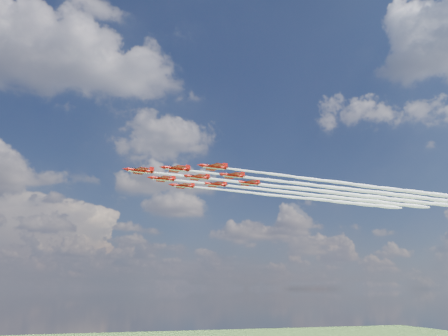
# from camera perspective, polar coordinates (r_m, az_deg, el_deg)

# --- Properties ---
(jet_lead) EXTENTS (116.17, 22.75, 2.66)m
(jet_lead) POSITION_cam_1_polar(r_m,az_deg,el_deg) (168.94, 7.44, -2.42)
(jet_lead) COLOR red
(jet_row2_port) EXTENTS (116.17, 22.75, 2.66)m
(jet_row2_port) POSITION_cam_1_polar(r_m,az_deg,el_deg) (168.73, 11.72, -2.21)
(jet_row2_port) COLOR red
(jet_row2_starb) EXTENTS (116.17, 22.75, 2.66)m
(jet_row2_starb) POSITION_cam_1_polar(r_m,az_deg,el_deg) (180.46, 8.94, -3.20)
(jet_row2_starb) COLOR red
(jet_row3_port) EXTENTS (116.17, 22.75, 2.66)m
(jet_row3_port) POSITION_cam_1_polar(r_m,az_deg,el_deg) (169.47, 15.98, -1.99)
(jet_row3_port) COLOR red
(jet_row3_centre) EXTENTS (116.17, 22.75, 2.66)m
(jet_row3_centre) POSITION_cam_1_polar(r_m,az_deg,el_deg) (180.54, 12.95, -3.00)
(jet_row3_centre) COLOR red
(jet_row3_starb) EXTENTS (116.17, 22.75, 2.66)m
(jet_row3_starb) POSITION_cam_1_polar(r_m,az_deg,el_deg) (192.12, 10.26, -3.89)
(jet_row3_starb) COLOR red
(jet_row4_port) EXTENTS (116.17, 22.75, 2.66)m
(jet_row4_port) POSITION_cam_1_polar(r_m,az_deg,el_deg) (181.51, 16.93, -2.79)
(jet_row4_port) COLOR red
(jet_row4_starb) EXTENTS (116.17, 22.75, 2.66)m
(jet_row4_starb) POSITION_cam_1_polar(r_m,az_deg,el_deg) (192.46, 14.02, -3.70)
(jet_row4_starb) COLOR red
(jet_tail) EXTENTS (116.17, 22.75, 2.66)m
(jet_tail) POSITION_cam_1_polar(r_m,az_deg,el_deg) (193.62, 17.75, -3.49)
(jet_tail) COLOR red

